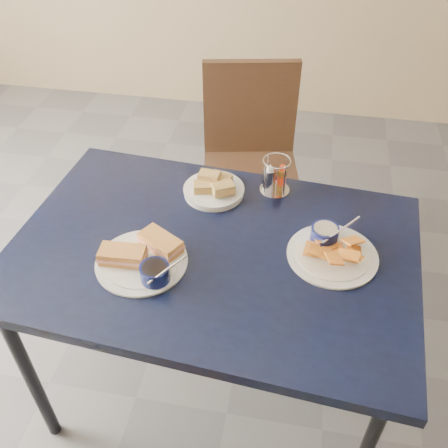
% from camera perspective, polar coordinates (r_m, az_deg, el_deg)
% --- Properties ---
extents(ground, '(6.00, 6.00, 0.00)m').
position_cam_1_polar(ground, '(2.11, 0.29, -20.83)').
color(ground, '#535358').
rests_on(ground, ground).
extents(dining_table, '(1.36, 0.97, 0.75)m').
position_cam_1_polar(dining_table, '(1.65, -1.28, -4.18)').
color(dining_table, black).
rests_on(dining_table, ground).
extents(chair_far, '(0.52, 0.51, 0.94)m').
position_cam_1_polar(chair_far, '(2.44, 3.41, 8.41)').
color(chair_far, black).
rests_on(chair_far, ground).
extents(sandwich_plate, '(0.31, 0.29, 0.12)m').
position_cam_1_polar(sandwich_plate, '(1.56, -9.11, -3.82)').
color(sandwich_plate, white).
rests_on(sandwich_plate, dining_table).
extents(plantain_plate, '(0.29, 0.29, 0.12)m').
position_cam_1_polar(plantain_plate, '(1.62, 12.05, -2.66)').
color(plantain_plate, white).
rests_on(plantain_plate, dining_table).
extents(bread_basket, '(0.22, 0.22, 0.07)m').
position_cam_1_polar(bread_basket, '(1.81, -1.14, 4.11)').
color(bread_basket, white).
rests_on(bread_basket, dining_table).
extents(condiment_caddy, '(0.11, 0.11, 0.14)m').
position_cam_1_polar(condiment_caddy, '(1.81, 5.76, 5.29)').
color(condiment_caddy, silver).
rests_on(condiment_caddy, dining_table).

